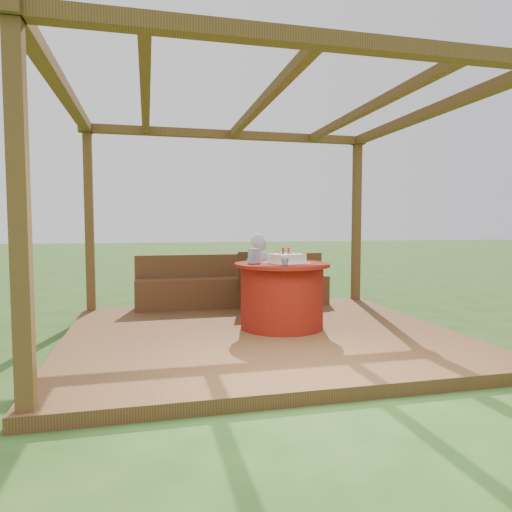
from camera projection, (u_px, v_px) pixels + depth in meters
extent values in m
plane|color=#284D19|center=(261.00, 341.00, 5.46)|extent=(60.00, 60.00, 0.00)
cube|color=brown|center=(261.00, 336.00, 5.45)|extent=(4.50, 4.00, 0.12)
cube|color=brown|center=(20.00, 220.00, 3.04)|extent=(0.12, 0.12, 2.60)
cube|color=brown|center=(89.00, 222.00, 6.69)|extent=(0.12, 0.12, 2.60)
cube|color=brown|center=(356.00, 223.00, 7.67)|extent=(0.12, 0.12, 2.60)
cube|color=brown|center=(321.00, 40.00, 3.44)|extent=(4.50, 0.14, 0.12)
cube|color=brown|center=(232.00, 135.00, 7.09)|extent=(4.50, 0.14, 0.12)
cube|color=brown|center=(64.00, 91.00, 4.77)|extent=(0.14, 4.00, 0.12)
cube|color=brown|center=(424.00, 114.00, 5.76)|extent=(0.14, 4.00, 0.12)
cube|color=brown|center=(145.00, 97.00, 4.96)|extent=(0.10, 3.70, 0.10)
cube|color=brown|center=(261.00, 104.00, 5.26)|extent=(0.10, 3.70, 0.10)
cube|color=brown|center=(364.00, 110.00, 5.56)|extent=(0.10, 3.70, 0.10)
cube|color=brown|center=(234.00, 292.00, 7.08)|extent=(3.00, 0.42, 0.45)
cube|color=brown|center=(232.00, 265.00, 7.23)|extent=(3.00, 0.06, 0.35)
cylinder|color=maroon|center=(282.00, 297.00, 5.60)|extent=(1.01, 1.01, 0.76)
cylinder|color=maroon|center=(282.00, 265.00, 5.57)|extent=(1.16, 1.16, 0.04)
cube|color=#3E2813|center=(256.00, 283.00, 6.70)|extent=(0.48, 0.48, 0.05)
cylinder|color=#3E2813|center=(250.00, 299.00, 6.49)|extent=(0.04, 0.04, 0.41)
cylinder|color=#3E2813|center=(271.00, 298.00, 6.63)|extent=(0.04, 0.04, 0.41)
cylinder|color=#3E2813|center=(242.00, 296.00, 6.79)|extent=(0.04, 0.04, 0.41)
cylinder|color=#3E2813|center=(262.00, 294.00, 6.93)|extent=(0.04, 0.04, 0.41)
cube|color=#3E2813|center=(251.00, 266.00, 6.85)|extent=(0.41, 0.12, 0.45)
imported|color=#A7CCF8|center=(258.00, 275.00, 6.49)|extent=(0.44, 0.32, 1.10)
sphere|color=white|center=(258.00, 241.00, 6.45)|extent=(0.21, 0.21, 0.21)
cube|color=white|center=(287.00, 263.00, 5.57)|extent=(0.56, 0.56, 0.01)
cube|color=white|center=(287.00, 258.00, 5.57)|extent=(0.46, 0.42, 0.11)
cylinder|color=red|center=(283.00, 251.00, 5.59)|extent=(0.03, 0.03, 0.08)
cylinder|color=red|center=(289.00, 251.00, 5.61)|extent=(0.03, 0.03, 0.08)
sphere|color=orange|center=(280.00, 253.00, 5.48)|extent=(0.04, 0.04, 0.04)
sphere|color=red|center=(288.00, 253.00, 5.50)|extent=(0.04, 0.04, 0.04)
sphere|color=yellow|center=(296.00, 253.00, 5.54)|extent=(0.04, 0.04, 0.04)
sphere|color=blue|center=(282.00, 253.00, 5.57)|extent=(0.04, 0.04, 0.04)
sphere|color=green|center=(291.00, 253.00, 5.61)|extent=(0.04, 0.04, 0.04)
cube|color=#C982BA|center=(254.00, 256.00, 5.55)|extent=(0.15, 0.12, 0.18)
imported|color=white|center=(285.00, 262.00, 5.24)|extent=(0.09, 0.09, 0.08)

